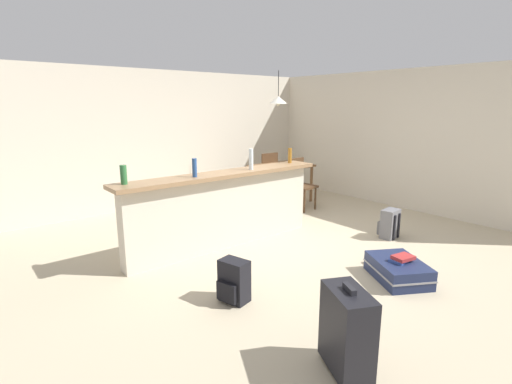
{
  "coord_description": "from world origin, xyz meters",
  "views": [
    {
      "loc": [
        -3.47,
        -3.65,
        1.88
      ],
      "look_at": [
        -0.28,
        0.23,
        0.73
      ],
      "focal_mm": 26.81,
      "sensor_mm": 36.0,
      "label": 1
    }
  ],
  "objects_px": {
    "bottle_amber": "(290,155)",
    "dining_chair_near_partition": "(300,181)",
    "suitcase_flat_navy": "(398,270)",
    "backpack_black": "(234,282)",
    "book_stack": "(402,258)",
    "backpack_grey": "(389,224)",
    "dining_table": "(282,170)",
    "bottle_green": "(124,175)",
    "suitcase_upright_black": "(347,331)",
    "pendant_lamp": "(278,100)",
    "bottle_clear": "(251,159)",
    "bottle_blue": "(195,168)",
    "dining_chair_far_side": "(267,173)"
  },
  "relations": [
    {
      "from": "suitcase_upright_black",
      "to": "bottle_blue",
      "type": "bearing_deg",
      "value": 83.03
    },
    {
      "from": "bottle_blue",
      "to": "bottle_clear",
      "type": "bearing_deg",
      "value": -0.41
    },
    {
      "from": "suitcase_flat_navy",
      "to": "book_stack",
      "type": "bearing_deg",
      "value": -82.57
    },
    {
      "from": "bottle_amber",
      "to": "backpack_black",
      "type": "xyz_separation_m",
      "value": [
        -2.04,
        -1.34,
        -0.93
      ]
    },
    {
      "from": "book_stack",
      "to": "backpack_grey",
      "type": "bearing_deg",
      "value": 36.82
    },
    {
      "from": "suitcase_flat_navy",
      "to": "bottle_green",
      "type": "bearing_deg",
      "value": 135.81
    },
    {
      "from": "bottle_amber",
      "to": "suitcase_upright_black",
      "type": "xyz_separation_m",
      "value": [
        -2.02,
        -2.67,
        -0.8
      ]
    },
    {
      "from": "backpack_black",
      "to": "book_stack",
      "type": "relative_size",
      "value": 1.65
    },
    {
      "from": "suitcase_flat_navy",
      "to": "backpack_grey",
      "type": "xyz_separation_m",
      "value": [
        1.14,
        0.82,
        0.09
      ]
    },
    {
      "from": "pendant_lamp",
      "to": "bottle_clear",
      "type": "bearing_deg",
      "value": -141.59
    },
    {
      "from": "suitcase_upright_black",
      "to": "backpack_grey",
      "type": "bearing_deg",
      "value": 26.48
    },
    {
      "from": "dining_table",
      "to": "dining_chair_near_partition",
      "type": "relative_size",
      "value": 1.18
    },
    {
      "from": "backpack_black",
      "to": "suitcase_upright_black",
      "type": "height_order",
      "value": "suitcase_upright_black"
    },
    {
      "from": "dining_table",
      "to": "backpack_grey",
      "type": "distance_m",
      "value": 2.56
    },
    {
      "from": "bottle_clear",
      "to": "bottle_amber",
      "type": "xyz_separation_m",
      "value": [
        0.83,
        0.1,
        -0.03
      ]
    },
    {
      "from": "bottle_clear",
      "to": "dining_table",
      "type": "distance_m",
      "value": 2.32
    },
    {
      "from": "bottle_green",
      "to": "bottle_blue",
      "type": "distance_m",
      "value": 0.84
    },
    {
      "from": "suitcase_upright_black",
      "to": "dining_table",
      "type": "bearing_deg",
      "value": 52.32
    },
    {
      "from": "backpack_grey",
      "to": "book_stack",
      "type": "bearing_deg",
      "value": -143.18
    },
    {
      "from": "bottle_clear",
      "to": "backpack_grey",
      "type": "bearing_deg",
      "value": -35.94
    },
    {
      "from": "dining_table",
      "to": "suitcase_flat_navy",
      "type": "relative_size",
      "value": 1.25
    },
    {
      "from": "bottle_green",
      "to": "suitcase_upright_black",
      "type": "relative_size",
      "value": 0.32
    },
    {
      "from": "dining_chair_far_side",
      "to": "dining_table",
      "type": "bearing_deg",
      "value": -95.03
    },
    {
      "from": "book_stack",
      "to": "dining_chair_far_side",
      "type": "bearing_deg",
      "value": 70.06
    },
    {
      "from": "dining_chair_near_partition",
      "to": "book_stack",
      "type": "distance_m",
      "value": 3.08
    },
    {
      "from": "bottle_green",
      "to": "dining_chair_far_side",
      "type": "distance_m",
      "value": 4.01
    },
    {
      "from": "bottle_green",
      "to": "dining_chair_far_side",
      "type": "bearing_deg",
      "value": 25.53
    },
    {
      "from": "dining_table",
      "to": "bottle_green",
      "type": "bearing_deg",
      "value": -160.97
    },
    {
      "from": "backpack_grey",
      "to": "suitcase_upright_black",
      "type": "distance_m",
      "value": 3.13
    },
    {
      "from": "bottle_green",
      "to": "suitcase_upright_black",
      "type": "bearing_deg",
      "value": -79.14
    },
    {
      "from": "backpack_black",
      "to": "dining_table",
      "type": "bearing_deg",
      "value": 40.33
    },
    {
      "from": "bottle_amber",
      "to": "suitcase_upright_black",
      "type": "relative_size",
      "value": 0.34
    },
    {
      "from": "backpack_black",
      "to": "book_stack",
      "type": "xyz_separation_m",
      "value": [
        1.68,
        -0.79,
        0.05
      ]
    },
    {
      "from": "bottle_green",
      "to": "backpack_black",
      "type": "distance_m",
      "value": 1.71
    },
    {
      "from": "dining_chair_near_partition",
      "to": "backpack_black",
      "type": "distance_m",
      "value": 3.58
    },
    {
      "from": "dining_chair_near_partition",
      "to": "dining_chair_far_side",
      "type": "relative_size",
      "value": 1.0
    },
    {
      "from": "bottle_green",
      "to": "book_stack",
      "type": "xyz_separation_m",
      "value": [
        2.18,
        -2.14,
        -0.87
      ]
    },
    {
      "from": "bottle_amber",
      "to": "dining_table",
      "type": "relative_size",
      "value": 0.21
    },
    {
      "from": "backpack_grey",
      "to": "suitcase_upright_black",
      "type": "height_order",
      "value": "suitcase_upright_black"
    },
    {
      "from": "bottle_clear",
      "to": "suitcase_upright_black",
      "type": "distance_m",
      "value": 2.94
    },
    {
      "from": "dining_table",
      "to": "backpack_grey",
      "type": "height_order",
      "value": "dining_table"
    },
    {
      "from": "bottle_green",
      "to": "dining_table",
      "type": "relative_size",
      "value": 0.2
    },
    {
      "from": "bottle_amber",
      "to": "suitcase_upright_black",
      "type": "distance_m",
      "value": 3.44
    },
    {
      "from": "bottle_clear",
      "to": "backpack_black",
      "type": "bearing_deg",
      "value": -134.32
    },
    {
      "from": "dining_table",
      "to": "book_stack",
      "type": "bearing_deg",
      "value": -111.93
    },
    {
      "from": "suitcase_flat_navy",
      "to": "dining_chair_near_partition",
      "type": "bearing_deg",
      "value": 65.01
    },
    {
      "from": "pendant_lamp",
      "to": "dining_chair_far_side",
      "type": "bearing_deg",
      "value": 79.66
    },
    {
      "from": "bottle_blue",
      "to": "backpack_grey",
      "type": "bearing_deg",
      "value": -25.29
    },
    {
      "from": "bottle_amber",
      "to": "dining_chair_near_partition",
      "type": "relative_size",
      "value": 0.24
    },
    {
      "from": "bottle_green",
      "to": "book_stack",
      "type": "bearing_deg",
      "value": -44.56
    }
  ]
}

